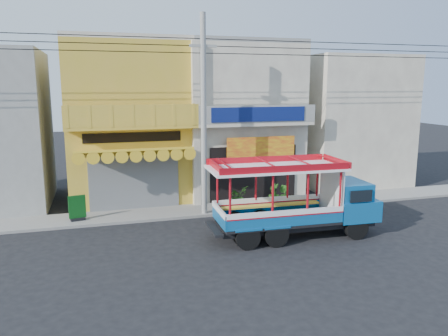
% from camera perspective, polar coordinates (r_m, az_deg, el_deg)
% --- Properties ---
extents(ground, '(90.00, 90.00, 0.00)m').
position_cam_1_polar(ground, '(17.61, 3.21, -8.94)').
color(ground, black).
rests_on(ground, ground).
extents(sidewalk, '(30.00, 2.00, 0.12)m').
position_cam_1_polar(sidewalk, '(21.22, -0.38, -5.30)').
color(sidewalk, slate).
rests_on(sidewalk, ground).
extents(shophouse_left, '(6.00, 7.50, 8.24)m').
position_cam_1_polar(shophouse_left, '(23.71, -12.46, 6.09)').
color(shophouse_left, gold).
rests_on(shophouse_left, ground).
extents(shophouse_right, '(6.00, 6.75, 8.24)m').
position_cam_1_polar(shophouse_right, '(24.84, 1.57, 6.53)').
color(shophouse_right, '#AFA28F').
rests_on(shophouse_right, ground).
extents(party_pilaster, '(0.35, 0.30, 8.00)m').
position_cam_1_polar(party_pilaster, '(21.07, -3.66, 5.47)').
color(party_pilaster, '#AFA28F').
rests_on(party_pilaster, ground).
extents(filler_building_right, '(6.00, 6.00, 7.60)m').
position_cam_1_polar(filler_building_right, '(27.83, 15.48, 5.97)').
color(filler_building_right, '#AFA28F').
rests_on(filler_building_right, ground).
extents(utility_pole, '(28.00, 0.26, 9.00)m').
position_cam_1_polar(utility_pole, '(19.52, -2.26, 8.11)').
color(utility_pole, gray).
rests_on(utility_pole, ground).
extents(songthaew_truck, '(6.73, 2.43, 3.11)m').
position_cam_1_polar(songthaew_truck, '(17.56, 10.66, -4.05)').
color(songthaew_truck, black).
rests_on(songthaew_truck, ground).
extents(green_sign, '(0.73, 0.45, 1.11)m').
position_cam_1_polar(green_sign, '(20.14, -18.61, -5.21)').
color(green_sign, black).
rests_on(green_sign, sidewalk).
extents(potted_plant_a, '(1.21, 1.17, 1.03)m').
position_cam_1_polar(potted_plant_a, '(21.19, 1.82, -3.72)').
color(potted_plant_a, '#1F4B15').
rests_on(potted_plant_a, sidewalk).
extents(potted_plant_b, '(0.57, 0.61, 0.88)m').
position_cam_1_polar(potted_plant_b, '(22.14, 7.80, -3.39)').
color(potted_plant_b, '#1F4B15').
rests_on(potted_plant_b, sidewalk).
extents(potted_plant_c, '(0.57, 0.57, 0.99)m').
position_cam_1_polar(potted_plant_c, '(22.01, 6.55, -3.29)').
color(potted_plant_c, '#1F4B15').
rests_on(potted_plant_c, sidewalk).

